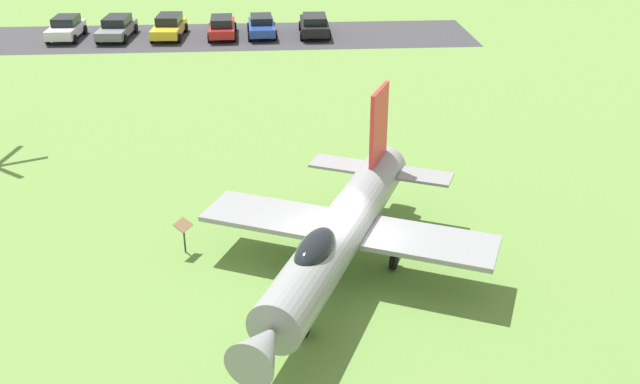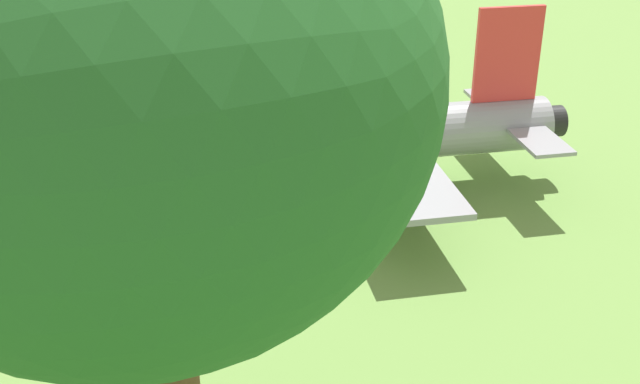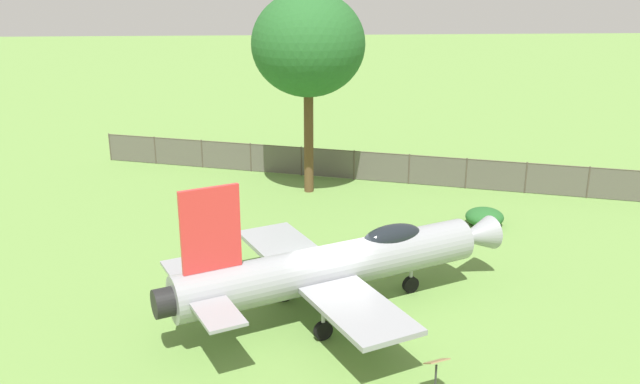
{
  "view_description": "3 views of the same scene",
  "coord_description": "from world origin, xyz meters",
  "px_view_note": "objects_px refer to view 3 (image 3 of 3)",
  "views": [
    {
      "loc": [
        12.56,
        -14.24,
        12.23
      ],
      "look_at": [
        -1.2,
        0.33,
        2.43
      ],
      "focal_mm": 40.25,
      "sensor_mm": 36.0,
      "label": 1
    },
    {
      "loc": [
        19.39,
        3.19,
        9.76
      ],
      "look_at": [
        5.17,
        0.06,
        2.5
      ],
      "focal_mm": 44.55,
      "sensor_mm": 36.0,
      "label": 2
    },
    {
      "loc": [
        -20.06,
        1.61,
        10.83
      ],
      "look_at": [
        5.17,
        0.06,
        2.5
      ],
      "focal_mm": 38.0,
      "sensor_mm": 36.0,
      "label": 3
    }
  ],
  "objects_px": {
    "display_jet": "(341,263)",
    "shrub_near_fence": "(485,217)",
    "shade_tree": "(308,45)",
    "info_plaque": "(436,367)"
  },
  "relations": [
    {
      "from": "display_jet",
      "to": "shade_tree",
      "type": "relative_size",
      "value": 1.2
    },
    {
      "from": "display_jet",
      "to": "shade_tree",
      "type": "height_order",
      "value": "shade_tree"
    },
    {
      "from": "info_plaque",
      "to": "shrub_near_fence",
      "type": "bearing_deg",
      "value": -22.03
    },
    {
      "from": "display_jet",
      "to": "shrub_near_fence",
      "type": "relative_size",
      "value": 7.08
    },
    {
      "from": "display_jet",
      "to": "shade_tree",
      "type": "bearing_deg",
      "value": 68.45
    },
    {
      "from": "shade_tree",
      "to": "shrub_near_fence",
      "type": "xyz_separation_m",
      "value": [
        -5.35,
        -7.56,
        -7.0
      ]
    },
    {
      "from": "shade_tree",
      "to": "shrub_near_fence",
      "type": "relative_size",
      "value": 5.92
    },
    {
      "from": "display_jet",
      "to": "shade_tree",
      "type": "distance_m",
      "value": 14.02
    },
    {
      "from": "shade_tree",
      "to": "display_jet",
      "type": "bearing_deg",
      "value": -177.95
    },
    {
      "from": "display_jet",
      "to": "info_plaque",
      "type": "bearing_deg",
      "value": -90.25
    }
  ]
}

